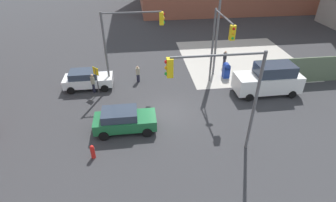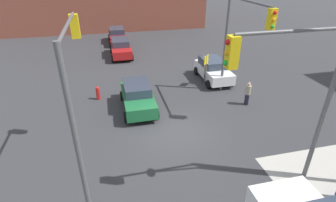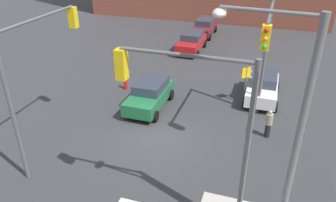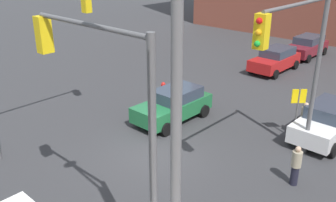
% 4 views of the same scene
% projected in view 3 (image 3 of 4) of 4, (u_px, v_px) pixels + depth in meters
% --- Properties ---
extents(ground_plane, '(120.00, 120.00, 0.00)m').
position_uv_depth(ground_plane, '(160.00, 140.00, 16.85)').
color(ground_plane, '#333335').
extents(traffic_signal_nw_corner, '(5.00, 0.36, 6.50)m').
position_uv_depth(traffic_signal_nw_corner, '(265.00, 47.00, 15.67)').
color(traffic_signal_nw_corner, '#59595B').
rests_on(traffic_signal_nw_corner, ground).
extents(traffic_signal_se_corner, '(5.26, 0.36, 6.50)m').
position_uv_depth(traffic_signal_se_corner, '(39.00, 62.00, 13.83)').
color(traffic_signal_se_corner, '#59595B').
rests_on(traffic_signal_se_corner, ground).
extents(traffic_signal_ne_corner, '(0.36, 4.48, 6.50)m').
position_uv_depth(traffic_signal_ne_corner, '(196.00, 112.00, 10.16)').
color(traffic_signal_ne_corner, '#59595B').
rests_on(traffic_signal_ne_corner, ground).
extents(street_lamp_corner, '(0.63, 2.67, 8.00)m').
position_uv_depth(street_lamp_corner, '(284.00, 134.00, 8.82)').
color(street_lamp_corner, slate).
rests_on(street_lamp_corner, ground).
extents(warning_sign_two_way, '(0.48, 0.48, 2.40)m').
position_uv_depth(warning_sign_two_way, '(246.00, 79.00, 19.64)').
color(warning_sign_two_way, '#4C4C4C').
rests_on(warning_sign_two_way, ground).
extents(fire_hydrant, '(0.26, 0.26, 0.94)m').
position_uv_depth(fire_hydrant, '(126.00, 82.00, 21.99)').
color(fire_hydrant, red).
rests_on(fire_hydrant, ground).
extents(coupe_red, '(4.38, 2.02, 1.62)m').
position_uv_depth(coupe_red, '(192.00, 42.00, 28.78)').
color(coupe_red, '#B21919').
rests_on(coupe_red, ground).
extents(coupe_maroon, '(4.47, 2.02, 1.62)m').
position_uv_depth(coupe_maroon, '(204.00, 27.00, 33.13)').
color(coupe_maroon, maroon).
rests_on(coupe_maroon, ground).
extents(coupe_green, '(4.17, 2.02, 1.62)m').
position_uv_depth(coupe_green, '(150.00, 94.00, 19.59)').
color(coupe_green, '#1E6638').
rests_on(coupe_green, ground).
extents(hatchback_white, '(4.13, 2.02, 1.62)m').
position_uv_depth(hatchback_white, '(263.00, 87.00, 20.56)').
color(hatchback_white, white).
rests_on(hatchback_white, ground).
extents(pedestrian_waiting, '(0.36, 0.36, 1.69)m').
position_uv_depth(pedestrian_waiting, '(249.00, 88.00, 20.27)').
color(pedestrian_waiting, '#9E937A').
rests_on(pedestrian_waiting, ground).
extents(pedestrian_walking_north, '(0.36, 0.36, 1.56)m').
position_uv_depth(pedestrian_walking_north, '(269.00, 123.00, 16.72)').
color(pedestrian_walking_north, '#9E937A').
rests_on(pedestrian_walking_north, ground).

